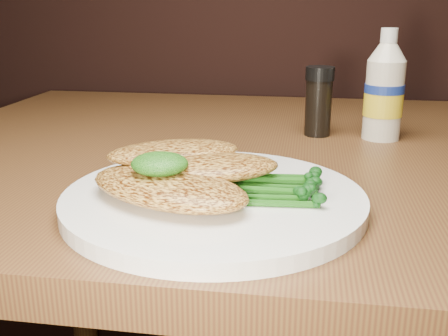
# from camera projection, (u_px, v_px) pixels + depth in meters

# --- Properties ---
(plate) EXTENTS (0.30, 0.30, 0.02)m
(plate) POSITION_uv_depth(u_px,v_px,m) (214.00, 200.00, 0.53)
(plate) COLOR white
(plate) RESTS_ON dining_table
(chicken_front) EXTENTS (0.19, 0.15, 0.03)m
(chicken_front) POSITION_uv_depth(u_px,v_px,m) (168.00, 187.00, 0.50)
(chicken_front) COLOR gold
(chicken_front) RESTS_ON plate
(chicken_mid) EXTENTS (0.17, 0.12, 0.02)m
(chicken_mid) POSITION_uv_depth(u_px,v_px,m) (202.00, 168.00, 0.53)
(chicken_mid) COLOR gold
(chicken_mid) RESTS_ON plate
(chicken_back) EXTENTS (0.16, 0.12, 0.02)m
(chicken_back) POSITION_uv_depth(u_px,v_px,m) (174.00, 152.00, 0.56)
(chicken_back) COLOR gold
(chicken_back) RESTS_ON plate
(pesto_front) EXTENTS (0.06, 0.05, 0.02)m
(pesto_front) POSITION_uv_depth(u_px,v_px,m) (160.00, 164.00, 0.50)
(pesto_front) COLOR #083407
(pesto_front) RESTS_ON chicken_front
(broccolini_bundle) EXTENTS (0.15, 0.12, 0.02)m
(broccolini_bundle) POSITION_uv_depth(u_px,v_px,m) (261.00, 182.00, 0.52)
(broccolini_bundle) COLOR #1B5713
(broccolini_bundle) RESTS_ON plate
(mayo_bottle) EXTENTS (0.07, 0.07, 0.16)m
(mayo_bottle) POSITION_uv_depth(u_px,v_px,m) (385.00, 85.00, 0.77)
(mayo_bottle) COLOR beige
(mayo_bottle) RESTS_ON dining_table
(pepper_grinder) EXTENTS (0.04, 0.04, 0.10)m
(pepper_grinder) POSITION_uv_depth(u_px,v_px,m) (319.00, 102.00, 0.79)
(pepper_grinder) COLOR black
(pepper_grinder) RESTS_ON dining_table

